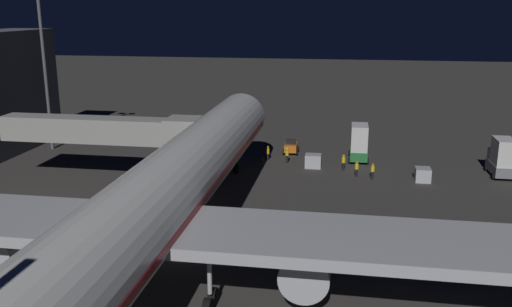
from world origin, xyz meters
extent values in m
plane|color=#383533|center=(0.00, 0.00, 0.00)|extent=(320.00, 320.00, 0.00)
cylinder|color=silver|center=(0.00, 6.52, 5.64)|extent=(5.33, 59.31, 5.33)
sphere|color=silver|center=(0.00, -23.14, 5.64)|extent=(5.22, 5.22, 5.22)
cube|color=maroon|center=(0.00, 6.52, 5.24)|extent=(5.38, 56.94, 0.50)
cube|color=black|center=(0.00, -21.54, 6.58)|extent=(2.93, 1.40, 0.90)
cube|color=#B7BABF|center=(0.00, 7.83, 4.71)|extent=(49.99, 6.83, 0.70)
cylinder|color=#B7BABF|center=(-9.77, 6.83, 2.73)|extent=(2.97, 5.09, 2.97)
cylinder|color=black|center=(-9.77, 4.28, 2.73)|extent=(2.52, 0.15, 2.52)
cylinder|color=#B7BABF|center=(9.77, 6.83, 2.73)|extent=(2.97, 5.09, 2.97)
cylinder|color=black|center=(9.77, 4.28, 2.73)|extent=(2.52, 0.15, 2.52)
cylinder|color=#B7BABF|center=(0.00, -19.64, 2.39)|extent=(0.28, 0.28, 2.38)
cylinder|color=black|center=(0.00, -19.64, 0.60)|extent=(0.45, 1.20, 1.20)
cylinder|color=#B7BABF|center=(-4.20, 8.83, 2.39)|extent=(0.28, 0.28, 2.38)
cylinder|color=black|center=(-4.20, 8.18, 0.60)|extent=(0.45, 1.20, 1.20)
cylinder|color=#B7BABF|center=(4.20, 8.83, 2.39)|extent=(0.28, 0.28, 2.38)
cylinder|color=black|center=(4.20, 8.18, 0.60)|extent=(0.45, 1.20, 1.20)
cylinder|color=black|center=(4.20, 9.48, 0.60)|extent=(0.45, 1.20, 1.20)
cube|color=#9E9E99|center=(13.66, -13.83, 5.64)|extent=(19.12, 2.60, 2.50)
cube|color=#9E9E99|center=(4.10, -13.83, 5.64)|extent=(3.20, 3.40, 3.00)
cube|color=black|center=(2.70, -13.83, 5.64)|extent=(0.70, 3.20, 2.70)
cylinder|color=#B7BABF|center=(5.10, -13.83, 2.20)|extent=(0.56, 0.56, 4.39)
cylinder|color=black|center=(4.50, -13.83, 0.30)|extent=(0.25, 0.60, 0.60)
cylinder|color=black|center=(5.70, -13.83, 0.30)|extent=(0.25, 0.60, 0.60)
cylinder|color=#59595E|center=(25.50, -26.19, 9.40)|extent=(0.40, 0.40, 18.79)
cube|color=slate|center=(-28.45, -23.23, 0.90)|extent=(2.00, 4.69, 1.10)
cube|color=silver|center=(-28.45, -22.65, 2.84)|extent=(1.90, 3.28, 2.79)
cube|color=slate|center=(-28.45, -24.78, 2.00)|extent=(1.80, 1.60, 1.10)
cylinder|color=black|center=(-29.51, -24.87, 0.35)|extent=(0.24, 0.70, 0.70)
cylinder|color=black|center=(-27.39, -24.87, 0.35)|extent=(0.24, 0.70, 0.70)
cylinder|color=black|center=(-27.39, -21.59, 0.35)|extent=(0.24, 0.70, 0.70)
cube|color=#287038|center=(-13.41, -27.16, 0.90)|extent=(2.00, 4.74, 1.10)
cube|color=silver|center=(-13.41, -26.57, 2.94)|extent=(1.90, 3.32, 2.97)
cube|color=#287038|center=(-13.41, -28.74, 2.00)|extent=(1.80, 1.60, 1.10)
cylinder|color=black|center=(-14.47, -28.83, 0.35)|extent=(0.24, 0.70, 0.70)
cylinder|color=black|center=(-12.35, -28.83, 0.35)|extent=(0.24, 0.70, 0.70)
cylinder|color=black|center=(-14.47, -25.50, 0.35)|extent=(0.24, 0.70, 0.70)
cylinder|color=black|center=(-12.35, -25.50, 0.35)|extent=(0.24, 0.70, 0.70)
cube|color=orange|center=(-5.15, -28.87, 0.80)|extent=(1.50, 2.40, 0.90)
cube|color=black|center=(-5.15, -28.51, 1.60)|extent=(1.20, 0.20, 0.70)
cylinder|color=black|center=(-5.96, -29.71, 0.35)|extent=(0.24, 0.70, 0.70)
cylinder|color=black|center=(-4.34, -29.71, 0.35)|extent=(0.24, 0.70, 0.70)
cylinder|color=black|center=(-5.96, -28.03, 0.35)|extent=(0.24, 0.70, 0.70)
cylinder|color=black|center=(-4.34, -28.03, 0.35)|extent=(0.24, 0.70, 0.70)
cube|color=#B7BABF|center=(-8.28, -23.09, 0.77)|extent=(1.80, 1.51, 1.53)
cube|color=#B7BABF|center=(-19.95, -19.81, 0.72)|extent=(1.56, 1.72, 1.43)
cylinder|color=black|center=(-5.13, -24.50, 0.46)|extent=(0.28, 0.28, 0.91)
cylinder|color=yellow|center=(-5.13, -24.50, 1.23)|extent=(0.40, 0.40, 0.63)
sphere|color=tan|center=(-5.13, -24.50, 1.66)|extent=(0.24, 0.24, 0.24)
sphere|color=white|center=(-5.13, -24.50, 1.71)|extent=(0.23, 0.23, 0.23)
cylinder|color=black|center=(-13.13, -20.31, 0.43)|extent=(0.28, 0.28, 0.85)
cylinder|color=yellow|center=(-13.13, -20.31, 1.16)|extent=(0.40, 0.40, 0.61)
sphere|color=tan|center=(-13.13, -20.31, 1.59)|extent=(0.24, 0.24, 0.24)
sphere|color=orange|center=(-13.13, -20.31, 1.64)|extent=(0.23, 0.23, 0.23)
cylinder|color=black|center=(-2.73, -25.33, 0.40)|extent=(0.28, 0.28, 0.80)
cylinder|color=yellow|center=(-2.73, -25.33, 1.13)|extent=(0.40, 0.40, 0.66)
sphere|color=tan|center=(-2.73, -25.33, 1.58)|extent=(0.24, 0.24, 0.24)
sphere|color=yellow|center=(-2.73, -25.33, 1.63)|extent=(0.23, 0.23, 0.23)
cylinder|color=black|center=(-11.70, -22.43, 0.46)|extent=(0.28, 0.28, 0.91)
cylinder|color=yellow|center=(-11.70, -22.43, 1.24)|extent=(0.40, 0.40, 0.65)
sphere|color=tan|center=(-11.70, -22.43, 1.68)|extent=(0.24, 0.24, 0.24)
sphere|color=yellow|center=(-11.70, -22.43, 1.73)|extent=(0.23, 0.23, 0.23)
cylinder|color=black|center=(-14.78, -19.62, 0.44)|extent=(0.28, 0.28, 0.87)
cylinder|color=yellow|center=(-14.78, -19.62, 1.18)|extent=(0.40, 0.40, 0.61)
sphere|color=tan|center=(-14.78, -19.62, 1.60)|extent=(0.24, 0.24, 0.24)
sphere|color=orange|center=(-14.78, -19.62, 1.65)|extent=(0.23, 0.23, 0.23)
cone|color=orange|center=(-2.20, -25.14, 0.28)|extent=(0.36, 0.36, 0.55)
cone|color=orange|center=(2.20, -25.14, 0.28)|extent=(0.36, 0.36, 0.55)
camera|label=1|loc=(-11.75, 37.52, 17.67)|focal=38.68mm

